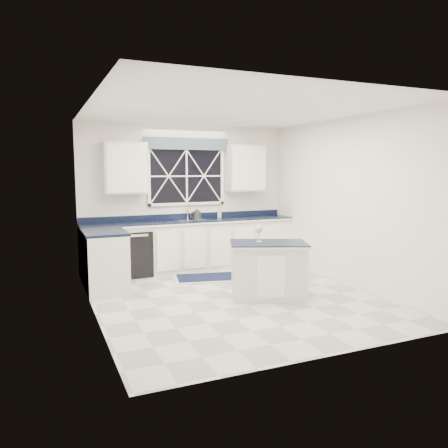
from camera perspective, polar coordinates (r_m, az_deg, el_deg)
name	(u,v)px	position (r m, az deg, el deg)	size (l,w,h in m)	color
ground	(235,297)	(6.54, 1.46, -9.52)	(4.50, 4.50, 0.00)	silver
back_wall	(186,197)	(8.38, -4.97, 3.52)	(4.00, 0.10, 2.70)	white
base_cabinets	(177,249)	(7.95, -6.11, -3.23)	(3.99, 1.60, 0.90)	silver
countertop	(191,221)	(8.13, -4.27, 0.38)	(3.98, 0.64, 0.04)	black
dishwasher	(133,252)	(7.93, -11.79, -3.66)	(0.60, 0.58, 0.82)	black
window	(187,172)	(8.32, -4.90, 6.81)	(1.65, 0.09, 1.26)	black
upper_cabinets	(189,168)	(8.20, -4.64, 7.29)	(3.10, 0.34, 0.90)	silver
faucet	(188,211)	(8.30, -4.72, 1.75)	(0.05, 0.20, 0.30)	silver
island	(268,270)	(6.46, 5.79, -5.97)	(1.27, 1.03, 0.82)	silver
rug	(208,277)	(7.64, -2.13, -6.99)	(1.30, 0.95, 0.02)	#BCBCB7
kettle	(197,214)	(8.28, -3.58, 1.27)	(0.28, 0.20, 0.20)	#2E2E30
wine_glass	(259,229)	(6.39, 4.59, -0.65)	(0.12, 0.12, 0.27)	silver
soap_bottle	(219,213)	(8.56, -0.60, 1.43)	(0.08, 0.08, 0.17)	silver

